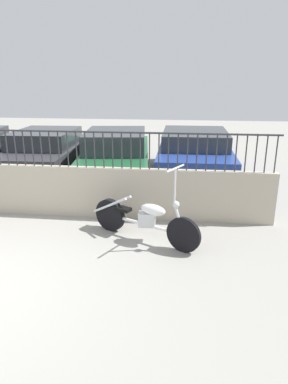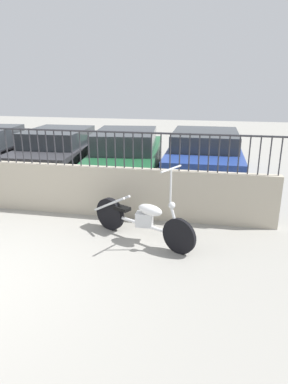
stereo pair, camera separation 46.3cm
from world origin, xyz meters
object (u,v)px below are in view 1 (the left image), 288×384
object	(u,v)px
car_green	(116,154)
car_blue	(194,153)
car_dark_grey	(48,151)
motorcycle_white	(140,218)

from	to	relation	value
car_green	car_blue	xyz separation A→B (m)	(2.11, 0.32, 0.01)
car_dark_grey	car_green	bearing A→B (deg)	-100.50
motorcycle_white	car_green	size ratio (longest dim) A/B	0.43
motorcycle_white	car_dark_grey	xyz separation A→B (m)	(-3.20, 4.04, 0.27)
car_dark_grey	car_blue	world-z (taller)	car_blue
car_blue	car_green	bearing A→B (deg)	98.02
car_blue	motorcycle_white	bearing A→B (deg)	165.95
motorcycle_white	car_blue	size ratio (longest dim) A/B	0.43
car_green	motorcycle_white	bearing A→B (deg)	-169.46
motorcycle_white	car_green	world-z (taller)	motorcycle_white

